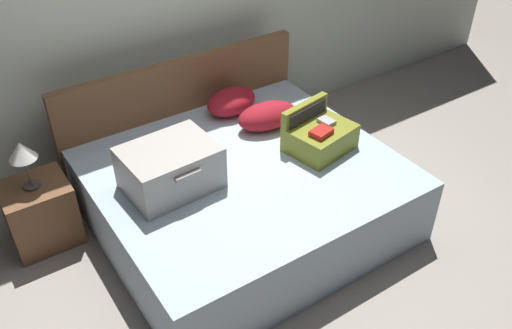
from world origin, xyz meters
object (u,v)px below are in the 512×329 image
object	(u,v)px
hard_case_large	(170,168)
hard_case_medium	(320,135)
nightstand	(41,213)
table_lamp	(22,153)
pillow_near_headboard	(267,116)
pillow_center_head	(231,102)
bed	(246,195)

from	to	relation	value
hard_case_large	hard_case_medium	bearing A→B (deg)	-13.16
hard_case_large	nightstand	bearing A→B (deg)	140.86
hard_case_large	hard_case_medium	size ratio (longest dim) A/B	1.20
hard_case_medium	table_lamp	xyz separation A→B (m)	(-1.84, 0.75, 0.13)
pillow_near_headboard	pillow_center_head	size ratio (longest dim) A/B	1.10
hard_case_medium	nightstand	world-z (taller)	hard_case_medium
hard_case_medium	pillow_center_head	xyz separation A→B (m)	(-0.25, 0.79, -0.02)
bed	hard_case_medium	bearing A→B (deg)	-10.78
bed	table_lamp	distance (m)	1.51
bed	hard_case_large	xyz separation A→B (m)	(-0.52, 0.08, 0.40)
hard_case_medium	pillow_near_headboard	bearing A→B (deg)	97.05
hard_case_medium	pillow_near_headboard	xyz separation A→B (m)	(-0.14, 0.44, -0.01)
hard_case_large	table_lamp	bearing A→B (deg)	140.86
nightstand	table_lamp	distance (m)	0.51
pillow_near_headboard	table_lamp	bearing A→B (deg)	169.86
pillow_center_head	table_lamp	world-z (taller)	table_lamp
bed	pillow_center_head	bearing A→B (deg)	65.56
pillow_near_headboard	pillow_center_head	bearing A→B (deg)	107.45
hard_case_large	pillow_near_headboard	bearing A→B (deg)	12.01
bed	pillow_near_headboard	xyz separation A→B (m)	(0.42, 0.34, 0.35)
table_lamp	bed	bearing A→B (deg)	-26.59
hard_case_medium	bed	bearing A→B (deg)	158.20
pillow_near_headboard	table_lamp	xyz separation A→B (m)	(-1.70, 0.30, 0.14)
table_lamp	hard_case_large	bearing A→B (deg)	-36.06
hard_case_medium	pillow_near_headboard	size ratio (longest dim) A/B	1.06
pillow_near_headboard	pillow_center_head	distance (m)	0.36
pillow_center_head	bed	bearing A→B (deg)	-114.44
pillow_near_headboard	hard_case_large	bearing A→B (deg)	-164.91
bed	hard_case_medium	xyz separation A→B (m)	(0.56, -0.11, 0.37)
pillow_near_headboard	table_lamp	size ratio (longest dim) A/B	1.36
pillow_center_head	table_lamp	distance (m)	1.60
bed	pillow_center_head	xyz separation A→B (m)	(0.31, 0.68, 0.35)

